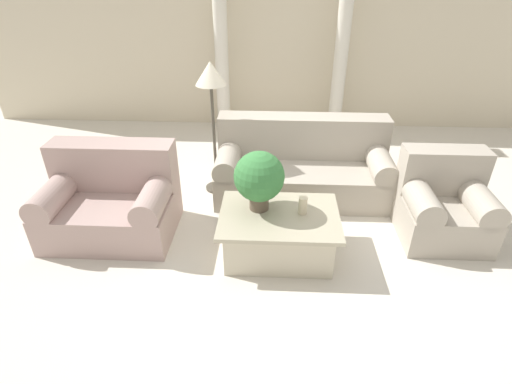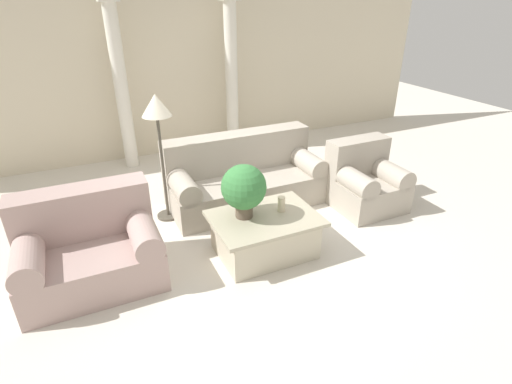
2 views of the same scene
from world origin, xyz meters
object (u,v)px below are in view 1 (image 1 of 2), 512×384
(sofa_long, at_px, (302,166))
(potted_plant, at_px, (259,178))
(coffee_table, at_px, (279,234))
(loveseat, at_px, (111,199))
(floor_lamp, at_px, (211,86))
(armchair, at_px, (443,203))

(sofa_long, relative_size, potted_plant, 3.49)
(sofa_long, height_order, coffee_table, sofa_long)
(sofa_long, bearing_deg, coffee_table, -103.00)
(loveseat, height_order, floor_lamp, floor_lamp)
(potted_plant, distance_m, armchair, 1.96)
(loveseat, height_order, armchair, loveseat)
(sofa_long, relative_size, floor_lamp, 1.29)
(potted_plant, height_order, armchair, potted_plant)
(potted_plant, bearing_deg, floor_lamp, 117.22)
(potted_plant, bearing_deg, armchair, 10.13)
(armchair, bearing_deg, floor_lamp, 162.13)
(sofa_long, distance_m, potted_plant, 1.28)
(sofa_long, height_order, floor_lamp, floor_lamp)
(sofa_long, relative_size, loveseat, 1.58)
(loveseat, distance_m, armchair, 3.43)
(coffee_table, distance_m, armchair, 1.75)
(potted_plant, height_order, floor_lamp, floor_lamp)
(loveseat, bearing_deg, potted_plant, -8.26)
(sofa_long, distance_m, armchair, 1.60)
(sofa_long, xyz_separation_m, potted_plant, (-0.47, -1.11, 0.43))
(loveseat, relative_size, potted_plant, 2.21)
(loveseat, distance_m, coffee_table, 1.78)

